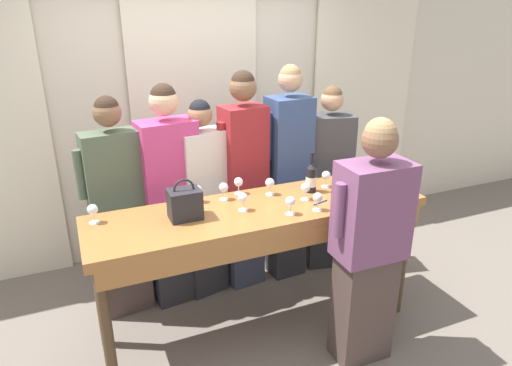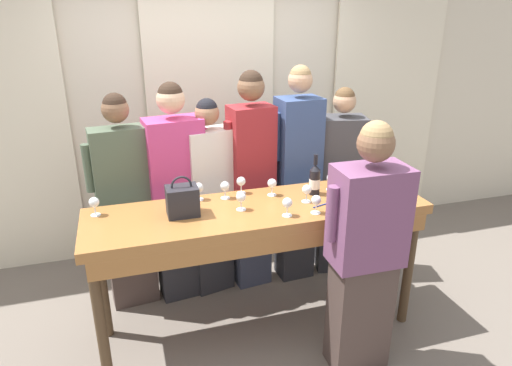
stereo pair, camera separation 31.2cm
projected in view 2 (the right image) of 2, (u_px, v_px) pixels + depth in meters
ground_plane at (258, 326)px, 3.49m from camera, size 18.00×18.00×0.00m
wall_back at (211, 105)px, 4.37m from camera, size 12.00×0.06×2.80m
curtain_panel_center at (212, 112)px, 4.33m from camera, size 1.20×0.03×2.69m
curtain_panel_right at (385, 101)px, 4.84m from camera, size 1.20×0.03×2.69m
tasting_bar at (260, 222)px, 3.15m from camera, size 2.34×0.64×1.01m
wine_bottle at (315, 180)px, 3.29m from camera, size 0.08×0.08×0.30m
handbag at (182, 200)px, 2.97m from camera, size 0.21×0.16×0.27m
wine_glass_front_left at (307, 190)px, 3.17m from camera, size 0.07×0.07×0.13m
wine_glass_front_mid at (241, 182)px, 3.31m from camera, size 0.07×0.07×0.13m
wine_glass_front_right at (287, 203)px, 2.96m from camera, size 0.07×0.07×0.13m
wine_glass_center_left at (199, 188)px, 3.20m from camera, size 0.07×0.07×0.13m
wine_glass_center_mid at (272, 184)px, 3.28m from camera, size 0.07×0.07×0.13m
wine_glass_center_right at (241, 198)px, 3.04m from camera, size 0.07×0.07×0.13m
wine_glass_back_left at (397, 192)px, 3.13m from camera, size 0.07×0.07×0.13m
wine_glass_back_mid at (364, 170)px, 3.55m from camera, size 0.07×0.07×0.13m
wine_glass_back_right at (316, 201)px, 2.99m from camera, size 0.07×0.07×0.13m
wine_glass_near_host at (94, 203)px, 2.96m from camera, size 0.07×0.07×0.13m
wine_glass_by_bottle at (225, 187)px, 3.23m from camera, size 0.07×0.07×0.13m
wine_glass_by_handbag at (331, 179)px, 3.38m from camera, size 0.07×0.07×0.13m
pen at (321, 205)px, 3.13m from camera, size 0.13×0.05×0.01m
guest_olive_jacket at (126, 202)px, 3.48m from camera, size 0.54×0.25×1.73m
guest_pink_top at (177, 194)px, 3.58m from camera, size 0.54×0.31×1.78m
guest_cream_sweater at (210, 197)px, 3.67m from camera, size 0.48×0.29×1.65m
guest_striped_shirt at (251, 179)px, 3.72m from camera, size 0.46×0.28×1.84m
guest_navy_coat at (297, 175)px, 3.83m from camera, size 0.46×0.28×1.87m
guest_beige_cap at (339, 182)px, 3.98m from camera, size 0.50×0.35×1.68m
host_pouring at (365, 252)px, 2.84m from camera, size 0.55×0.29×1.70m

